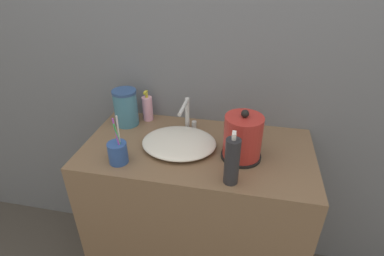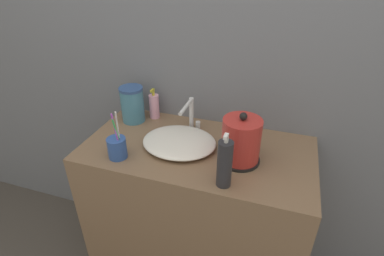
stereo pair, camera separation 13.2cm
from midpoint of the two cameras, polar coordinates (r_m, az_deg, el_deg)
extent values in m
cube|color=slate|center=(1.46, 0.69, 15.63)|extent=(6.00, 0.04, 2.60)
cube|color=brown|center=(1.66, -1.49, -16.82)|extent=(1.04, 0.54, 0.90)
ellipsoid|color=silver|center=(1.36, -5.25, -2.86)|extent=(0.34, 0.29, 0.04)
cylinder|color=silver|center=(1.48, -3.46, 2.74)|extent=(0.02, 0.02, 0.16)
cylinder|color=silver|center=(1.38, -4.38, 3.93)|extent=(0.02, 0.16, 0.02)
cylinder|color=silver|center=(1.50, -2.10, 0.52)|extent=(0.02, 0.02, 0.04)
cylinder|color=black|center=(1.31, 6.46, -5.37)|extent=(0.17, 0.17, 0.01)
cylinder|color=#B22D28|center=(1.26, 6.70, -1.95)|extent=(0.16, 0.16, 0.20)
sphere|color=black|center=(1.20, 7.02, 2.66)|extent=(0.03, 0.03, 0.03)
cylinder|color=#2D519E|center=(1.30, -16.79, -4.64)|extent=(0.08, 0.08, 0.09)
cylinder|color=green|center=(1.26, -16.80, -2.20)|extent=(0.01, 0.03, 0.16)
cylinder|color=#B24CCC|center=(1.25, -17.02, -1.85)|extent=(0.02, 0.02, 0.18)
cylinder|color=white|center=(1.26, -16.71, -1.39)|extent=(0.02, 0.02, 0.19)
cylinder|color=#EAA8C6|center=(1.59, -10.82, 3.62)|extent=(0.05, 0.05, 0.13)
cylinder|color=gold|center=(1.56, -11.09, 6.13)|extent=(0.01, 0.01, 0.02)
cube|color=gold|center=(1.54, -11.28, 6.60)|extent=(0.01, 0.03, 0.01)
cylinder|color=#28282D|center=(1.12, 4.28, -6.51)|extent=(0.06, 0.06, 0.19)
cylinder|color=white|center=(1.06, 4.50, -1.82)|extent=(0.02, 0.02, 0.02)
cube|color=white|center=(1.04, 4.47, -1.27)|extent=(0.01, 0.03, 0.01)
cylinder|color=teal|center=(1.56, -14.85, 3.49)|extent=(0.12, 0.12, 0.17)
cylinder|color=#2D4C84|center=(1.52, -15.31, 6.62)|extent=(0.12, 0.12, 0.01)
camera|label=1|loc=(0.07, -92.86, -1.68)|focal=28.00mm
camera|label=2|loc=(0.07, 87.14, 1.68)|focal=28.00mm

